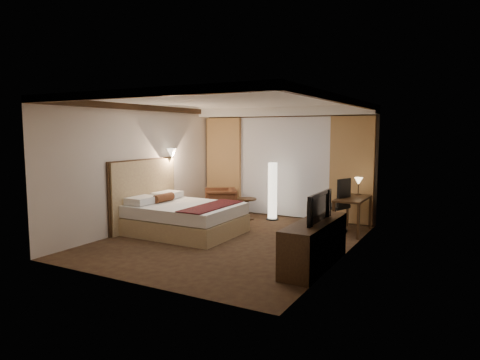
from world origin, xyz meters
The scene contains 21 objects.
floor centered at (0.00, 0.00, 0.00)m, with size 4.50×5.50×0.01m, color black.
ceiling centered at (0.00, 0.00, 2.70)m, with size 4.50×5.50×0.01m, color white.
back_wall centered at (0.00, 2.75, 1.35)m, with size 4.50×0.02×2.70m, color beige.
left_wall centered at (-2.25, 0.00, 1.35)m, with size 0.02×5.50×2.70m, color beige.
right_wall centered at (2.25, 0.00, 1.35)m, with size 0.02×5.50×2.70m, color beige.
crown_molding centered at (0.00, 0.00, 2.64)m, with size 4.50×5.50×0.12m, color black, non-canonical shape.
soffit centered at (0.00, 2.50, 2.60)m, with size 4.50×0.50×0.20m, color white.
curtain_sheer centered at (0.00, 2.67, 1.25)m, with size 2.48×0.04×2.45m, color silver.
curtain_left_drape centered at (-1.70, 2.61, 1.25)m, with size 1.00×0.14×2.45m, color #A6854C.
curtain_right_drape centered at (1.70, 2.61, 1.25)m, with size 1.00×0.14×2.45m, color #A6854C.
wall_sconce centered at (-2.09, 0.88, 1.62)m, with size 0.24×0.24×0.24m, color white, non-canonical shape.
bed centered at (-1.10, 0.03, 0.32)m, with size 2.18×1.70×0.64m, color white, non-canonical shape.
headboard centered at (-2.20, 0.03, 0.75)m, with size 0.12×2.00×1.50m, color #A27F5E, non-canonical shape.
armchair centered at (-1.39, 1.91, 0.39)m, with size 0.76×0.71×0.78m, color #4B2216.
side_table centered at (-0.64, 1.91, 0.26)m, with size 0.47×0.47×0.52m, color black, non-canonical shape.
floor_lamp centered at (-0.08, 2.17, 0.70)m, with size 0.29×0.29×1.40m, color white, non-canonical shape.
desk centered at (1.95, 1.78, 0.38)m, with size 0.55×1.19×0.75m, color black, non-canonical shape.
desk_lamp centered at (1.95, 2.22, 0.92)m, with size 0.18×0.18×0.34m, color #FFD899, non-canonical shape.
office_chair centered at (1.58, 1.73, 0.58)m, with size 0.56×0.56×1.15m, color black, non-canonical shape.
dresser centered at (2.00, -0.80, 0.37)m, with size 0.50×1.88×0.73m, color black, non-canonical shape.
television centered at (1.97, -0.80, 1.02)m, with size 1.02×0.59×0.13m, color black.
Camera 1 is at (4.14, -7.13, 2.13)m, focal length 32.00 mm.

